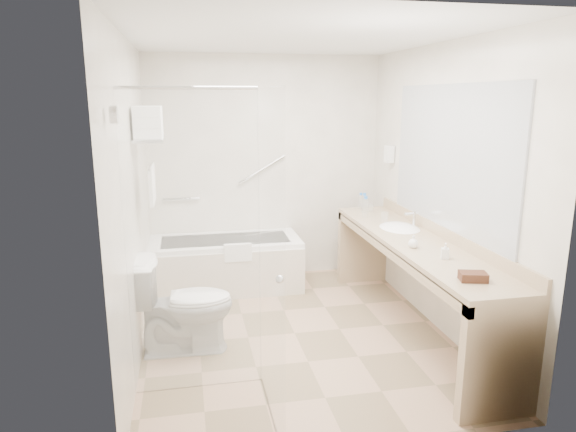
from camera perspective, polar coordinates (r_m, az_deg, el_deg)
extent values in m
plane|color=tan|center=(4.67, 0.74, -12.89)|extent=(3.20, 3.20, 0.00)
cube|color=silver|center=(4.22, 0.85, 19.30)|extent=(2.60, 3.20, 0.10)
cube|color=silver|center=(5.82, -2.52, 5.24)|extent=(2.60, 0.10, 2.50)
cube|color=silver|center=(2.77, 7.75, -3.69)|extent=(2.60, 0.10, 2.50)
cube|color=silver|center=(4.20, -16.84, 1.63)|extent=(0.10, 3.20, 2.50)
cube|color=silver|center=(4.71, 16.46, 2.85)|extent=(0.10, 3.20, 2.50)
cube|color=white|center=(5.65, -6.91, -5.26)|extent=(1.60, 0.70, 0.55)
cube|color=beige|center=(5.32, -6.59, -6.72)|extent=(1.60, 0.02, 0.50)
cube|color=white|center=(5.26, -5.58, -4.05)|extent=(0.28, 0.06, 0.18)
cylinder|color=silver|center=(5.77, -11.80, 1.88)|extent=(0.40, 0.03, 0.03)
cylinder|color=silver|center=(5.78, -2.95, 5.18)|extent=(0.53, 0.03, 0.33)
cube|color=silver|center=(3.54, -10.38, -3.41)|extent=(0.90, 0.01, 2.10)
cube|color=silver|center=(3.15, -1.97, -5.30)|extent=(0.02, 0.90, 2.10)
cylinder|color=silver|center=(3.40, -11.13, 13.81)|extent=(0.90, 0.02, 0.02)
sphere|color=silver|center=(3.03, -0.94, -7.04)|extent=(0.05, 0.05, 0.05)
cylinder|color=silver|center=(2.98, -18.78, 10.61)|extent=(0.04, 0.10, 0.10)
cube|color=silver|center=(4.47, -15.15, 8.24)|extent=(0.24, 0.55, 0.02)
cylinder|color=silver|center=(4.50, -14.98, 5.45)|extent=(0.02, 0.55, 0.02)
cube|color=white|center=(4.52, -14.86, 3.44)|extent=(0.03, 0.42, 0.32)
cube|color=white|center=(4.47, -15.19, 8.95)|extent=(0.22, 0.40, 0.08)
cube|color=white|center=(4.47, -15.26, 10.05)|extent=(0.22, 0.40, 0.08)
cube|color=white|center=(4.46, -15.33, 11.15)|extent=(0.22, 0.40, 0.08)
cube|color=tan|center=(4.55, 13.91, -2.83)|extent=(0.55, 2.70, 0.05)
cube|color=tan|center=(4.65, 16.87, -1.73)|extent=(0.03, 2.70, 0.10)
cube|color=tan|center=(4.47, 10.90, -3.72)|extent=(0.04, 2.70, 0.08)
cube|color=tan|center=(3.65, 22.51, -14.77)|extent=(0.55, 0.08, 0.80)
cube|color=tan|center=(5.83, 8.26, -3.42)|extent=(0.55, 0.08, 0.80)
ellipsoid|color=white|center=(4.92, 12.27, -1.63)|extent=(0.40, 0.52, 0.14)
cylinder|color=silver|center=(4.95, 13.87, -0.30)|extent=(0.03, 0.03, 0.14)
cube|color=#ABB0B7|center=(4.53, 17.47, 6.24)|extent=(0.02, 2.00, 1.20)
cube|color=white|center=(5.61, 11.17, 6.76)|extent=(0.08, 0.10, 0.18)
imported|color=white|center=(4.32, -11.53, -9.64)|extent=(0.82, 0.47, 0.79)
cube|color=#432418|center=(3.65, 19.87, -6.34)|extent=(0.20, 0.16, 0.06)
imported|color=white|center=(4.06, 17.03, -4.19)|extent=(0.10, 0.13, 0.06)
imported|color=white|center=(4.28, 13.75, -2.92)|extent=(0.12, 0.13, 0.08)
cylinder|color=silver|center=(5.26, 8.61, 0.89)|extent=(0.07, 0.07, 0.19)
cylinder|color=blue|center=(5.24, 8.65, 2.05)|extent=(0.04, 0.04, 0.03)
cylinder|color=silver|center=(5.63, 8.08, 1.54)|extent=(0.06, 0.06, 0.16)
cylinder|color=blue|center=(5.61, 8.11, 2.44)|extent=(0.03, 0.03, 0.02)
cylinder|color=silver|center=(5.47, 8.47, 1.32)|extent=(0.06, 0.06, 0.18)
cylinder|color=blue|center=(5.45, 8.51, 2.40)|extent=(0.03, 0.03, 0.03)
cylinder|color=silver|center=(5.11, 10.67, -0.10)|extent=(0.07, 0.07, 0.09)
cylinder|color=silver|center=(5.53, 9.17, 0.88)|extent=(0.08, 0.08, 0.08)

